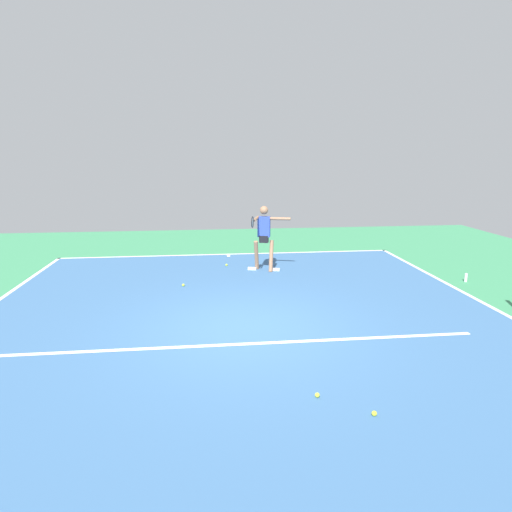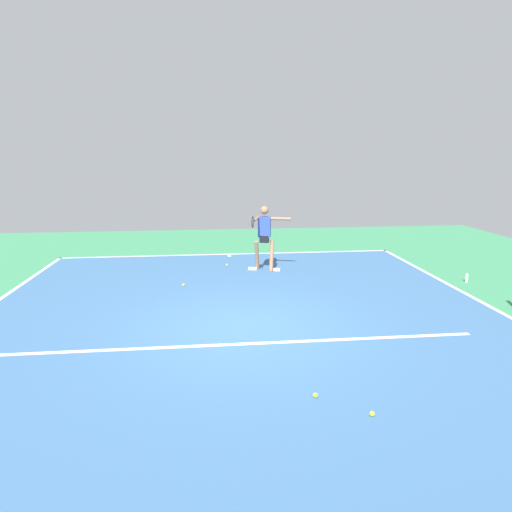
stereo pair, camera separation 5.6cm
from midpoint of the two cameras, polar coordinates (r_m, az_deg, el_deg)
name	(u,v)px [view 2 (the right image)]	position (r m, az deg, el deg)	size (l,w,h in m)	color
ground_plane	(244,327)	(8.27, -1.44, -9.38)	(22.49, 22.49, 0.00)	#388456
court_surface	(244,327)	(8.27, -1.44, -9.36)	(10.84, 12.60, 0.00)	#38608E
court_line_baseline_near	(229,254)	(14.24, -3.50, 0.25)	(10.84, 0.10, 0.01)	white
court_line_sideline_left	(507,316)	(10.19, 30.51, -6.85)	(0.10, 12.60, 0.01)	white
court_line_service	(247,344)	(7.57, -0.95, -11.56)	(8.13, 0.10, 0.01)	white
court_line_centre_mark	(229,255)	(14.04, -3.46, 0.07)	(0.10, 0.30, 0.01)	white
tennis_player	(264,234)	(11.95, 1.26, 2.99)	(1.18, 1.23, 1.84)	#9E7051
tennis_ball_by_baseline	(315,395)	(6.11, 8.16, -17.82)	(0.07, 0.07, 0.07)	#CCE033
tennis_ball_near_service_line	(183,285)	(10.88, -9.45, -3.80)	(0.07, 0.07, 0.07)	#CCE033
tennis_ball_far_corner	(227,265)	(12.70, -3.74, -1.19)	(0.07, 0.07, 0.07)	#CCE033
tennis_ball_near_player	(372,414)	(5.89, 15.43, -19.53)	(0.07, 0.07, 0.07)	yellow
water_bottle	(467,278)	(12.32, 26.28, -2.63)	(0.07, 0.07, 0.22)	white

